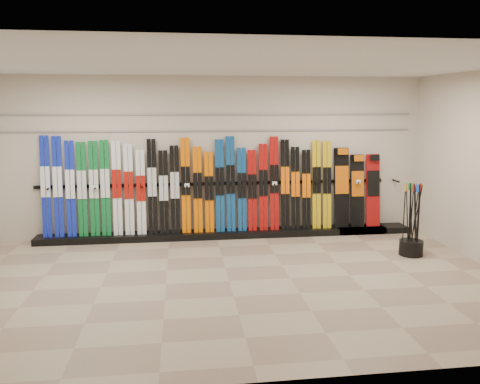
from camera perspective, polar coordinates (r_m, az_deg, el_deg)
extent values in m
plane|color=gray|center=(6.76, -1.33, -10.80)|extent=(8.00, 8.00, 0.00)
plane|color=beige|center=(8.85, -3.07, 4.25)|extent=(8.00, 0.00, 8.00)
plane|color=silver|center=(6.33, -1.44, 15.42)|extent=(8.00, 8.00, 0.00)
cube|color=black|center=(8.92, -1.42, -5.11)|extent=(8.00, 0.40, 0.12)
cube|color=#1426B7|center=(9.05, -22.60, 0.59)|extent=(0.17, 0.23, 1.82)
cube|color=#1426B7|center=(9.00, -21.31, 0.59)|extent=(0.17, 0.23, 1.81)
cube|color=#1426B7|center=(8.95, -19.96, 0.36)|extent=(0.17, 0.22, 1.73)
cube|color=#0F6B2D|center=(8.91, -18.69, 0.31)|extent=(0.17, 0.22, 1.70)
cube|color=#0F6B2D|center=(8.87, -17.36, 0.39)|extent=(0.17, 0.22, 1.72)
cube|color=#0F6B2D|center=(8.83, -16.09, 0.47)|extent=(0.17, 0.22, 1.73)
cube|color=silver|center=(8.80, -14.76, 0.43)|extent=(0.17, 0.22, 1.71)
cube|color=silver|center=(8.78, -13.39, 0.28)|extent=(0.17, 0.21, 1.65)
cube|color=silver|center=(8.76, -11.98, -0.04)|extent=(0.17, 0.20, 1.55)
cube|color=black|center=(8.74, -10.65, 0.64)|extent=(0.17, 0.22, 1.74)
cube|color=black|center=(8.74, -9.28, -0.02)|extent=(0.17, 0.20, 1.53)
cube|color=black|center=(8.73, -7.94, 0.30)|extent=(0.17, 0.21, 1.62)
cube|color=#F16900|center=(8.73, -6.63, 0.79)|extent=(0.17, 0.22, 1.76)
cube|color=#F16900|center=(8.74, -5.18, 0.27)|extent=(0.17, 0.20, 1.59)
cube|color=#F16900|center=(8.75, -3.79, -0.02)|extent=(0.17, 0.19, 1.49)
cube|color=navy|center=(8.76, -2.47, 0.76)|extent=(0.17, 0.22, 1.72)
cube|color=navy|center=(8.78, -1.16, 0.98)|extent=(0.17, 0.23, 1.78)
cube|color=navy|center=(8.81, 0.24, 0.30)|extent=(0.17, 0.20, 1.57)
cube|color=#A40C0B|center=(8.84, 1.51, 0.19)|extent=(0.17, 0.19, 1.52)
cube|color=#A40C0B|center=(8.87, 2.86, 0.59)|extent=(0.17, 0.21, 1.64)
cube|color=#A40C0B|center=(8.90, 4.20, 1.04)|extent=(0.17, 0.22, 1.77)
cube|color=black|center=(8.95, 5.51, 0.89)|extent=(0.17, 0.22, 1.71)
cube|color=black|center=(9.00, 6.76, 0.46)|extent=(0.17, 0.20, 1.57)
cube|color=black|center=(9.05, 8.08, 0.31)|extent=(0.17, 0.19, 1.51)
cube|color=gold|center=(9.10, 9.31, 0.91)|extent=(0.17, 0.22, 1.69)
cube|color=gold|center=(9.17, 10.56, 0.88)|extent=(0.17, 0.21, 1.68)
cube|color=black|center=(9.30, 12.27, 0.52)|extent=(0.30, 0.24, 1.54)
cube|color=black|center=(9.42, 14.11, 0.15)|extent=(0.27, 0.22, 1.40)
cube|color=#990C0C|center=(9.54, 15.90, 0.20)|extent=(0.27, 0.22, 1.41)
cylinder|color=black|center=(8.35, 20.12, -6.40)|extent=(0.39, 0.39, 0.25)
cylinder|color=black|center=(8.22, 20.16, -3.16)|extent=(0.07, 0.11, 1.18)
cylinder|color=black|center=(8.33, 20.96, -3.03)|extent=(0.07, 0.15, 1.17)
cylinder|color=black|center=(8.29, 20.54, -3.06)|extent=(0.07, 0.10, 1.18)
cylinder|color=black|center=(8.31, 19.72, -2.98)|extent=(0.14, 0.04, 1.18)
cylinder|color=black|center=(8.30, 20.85, -3.07)|extent=(0.09, 0.11, 1.18)
cylinder|color=black|center=(8.23, 20.62, -3.16)|extent=(0.13, 0.10, 1.17)
cylinder|color=black|center=(8.17, 20.65, -3.27)|extent=(0.08, 0.11, 1.18)
cylinder|color=black|center=(8.32, 19.96, -2.99)|extent=(0.04, 0.05, 1.18)
cylinder|color=black|center=(8.34, 20.04, -2.95)|extent=(0.07, 0.05, 1.18)
cylinder|color=black|center=(8.18, 19.33, -3.17)|extent=(0.03, 0.06, 1.18)
cylinder|color=black|center=(8.20, 20.51, -3.21)|extent=(0.08, 0.04, 1.18)
cylinder|color=black|center=(8.25, 20.15, -3.11)|extent=(0.11, 0.07, 1.18)
cube|color=gray|center=(8.79, -3.09, 7.48)|extent=(7.60, 0.02, 0.03)
cube|color=gray|center=(8.78, -3.11, 9.44)|extent=(7.60, 0.02, 0.03)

